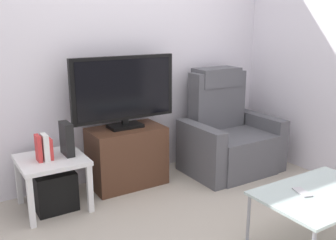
# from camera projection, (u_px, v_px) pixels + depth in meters

# --- Properties ---
(ground_plane) EXTENTS (6.40, 6.40, 0.00)m
(ground_plane) POSITION_uv_depth(u_px,v_px,m) (172.00, 222.00, 3.03)
(ground_plane) COLOR #B2A899
(wall_back) EXTENTS (6.40, 0.06, 2.60)m
(wall_back) POSITION_uv_depth(u_px,v_px,m) (109.00, 50.00, 3.63)
(wall_back) COLOR silver
(wall_back) RESTS_ON ground
(wall_side) EXTENTS (0.06, 4.48, 2.60)m
(wall_side) POSITION_uv_depth(u_px,v_px,m) (335.00, 49.00, 3.66)
(wall_side) COLOR silver
(wall_side) RESTS_ON ground
(tv_stand) EXTENTS (0.71, 0.42, 0.58)m
(tv_stand) POSITION_uv_depth(u_px,v_px,m) (127.00, 156.00, 3.67)
(tv_stand) COLOR #4C2D1E
(tv_stand) RESTS_ON ground
(television) EXTENTS (1.03, 0.20, 0.68)m
(television) POSITION_uv_depth(u_px,v_px,m) (124.00, 90.00, 3.53)
(television) COLOR black
(television) RESTS_ON tv_stand
(recliner_armchair) EXTENTS (0.98, 0.78, 1.08)m
(recliner_armchair) POSITION_uv_depth(u_px,v_px,m) (228.00, 136.00, 4.06)
(recliner_armchair) COLOR #515156
(recliner_armchair) RESTS_ON ground
(side_table) EXTENTS (0.54, 0.54, 0.45)m
(side_table) POSITION_uv_depth(u_px,v_px,m) (52.00, 166.00, 3.17)
(side_table) COLOR white
(side_table) RESTS_ON ground
(subwoofer_box) EXTENTS (0.33, 0.33, 0.33)m
(subwoofer_box) POSITION_uv_depth(u_px,v_px,m) (54.00, 189.00, 3.23)
(subwoofer_box) COLOR black
(subwoofer_box) RESTS_ON ground
(book_leftmost) EXTENTS (0.03, 0.11, 0.22)m
(book_leftmost) POSITION_uv_depth(u_px,v_px,m) (38.00, 148.00, 3.06)
(book_leftmost) COLOR red
(book_leftmost) RESTS_ON side_table
(book_middle) EXTENTS (0.04, 0.13, 0.22)m
(book_middle) POSITION_uv_depth(u_px,v_px,m) (45.00, 147.00, 3.09)
(book_middle) COLOR white
(book_middle) RESTS_ON side_table
(book_rightmost) EXTENTS (0.04, 0.10, 0.18)m
(book_rightmost) POSITION_uv_depth(u_px,v_px,m) (50.00, 149.00, 3.11)
(book_rightmost) COLOR red
(book_rightmost) RESTS_ON side_table
(game_console) EXTENTS (0.07, 0.20, 0.28)m
(game_console) POSITION_uv_depth(u_px,v_px,m) (67.00, 139.00, 3.20)
(game_console) COLOR black
(game_console) RESTS_ON side_table
(coffee_table) EXTENTS (0.90, 0.60, 0.40)m
(coffee_table) POSITION_uv_depth(u_px,v_px,m) (321.00, 196.00, 2.64)
(coffee_table) COLOR #B2C6C1
(coffee_table) RESTS_ON ground
(cell_phone) EXTENTS (0.11, 0.16, 0.01)m
(cell_phone) POSITION_uv_depth(u_px,v_px,m) (302.00, 192.00, 2.62)
(cell_phone) COLOR #B7B7BC
(cell_phone) RESTS_ON coffee_table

